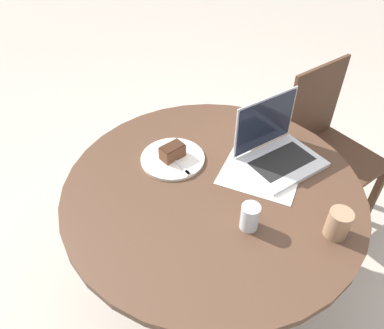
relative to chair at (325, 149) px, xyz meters
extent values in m
plane|color=#B7AD9E|center=(-0.23, -0.81, -0.47)|extent=(12.00, 12.00, 0.00)
cylinder|color=#4C3323|center=(-0.23, -0.81, -0.46)|extent=(0.41, 0.41, 0.02)
cylinder|color=#4C3323|center=(-0.23, -0.81, -0.10)|extent=(0.12, 0.12, 0.70)
cylinder|color=#4C3323|center=(-0.23, -0.81, 0.26)|extent=(1.13, 1.13, 0.03)
cube|color=#472D1E|center=(0.07, -0.03, -0.02)|extent=(0.54, 0.54, 0.02)
cube|color=#472D1E|center=(-0.12, 0.05, 0.21)|extent=(0.15, 0.37, 0.45)
cube|color=#472D1E|center=(0.31, 0.09, -0.25)|extent=(0.05, 0.05, 0.44)
cube|color=#472D1E|center=(0.18, -0.27, -0.25)|extent=(0.05, 0.05, 0.44)
cube|color=#472D1E|center=(-0.04, 0.22, -0.25)|extent=(0.05, 0.05, 0.44)
cube|color=#472D1E|center=(-0.18, -0.14, -0.25)|extent=(0.05, 0.05, 0.44)
cube|color=white|center=(-0.11, -0.65, 0.28)|extent=(0.33, 0.29, 0.00)
cylinder|color=silver|center=(-0.45, -0.77, 0.28)|extent=(0.26, 0.26, 0.01)
cube|color=brown|center=(-0.45, -0.77, 0.32)|extent=(0.08, 0.11, 0.05)
cube|color=#351E13|center=(-0.45, -0.77, 0.34)|extent=(0.08, 0.10, 0.00)
cube|color=silver|center=(-0.41, -0.79, 0.29)|extent=(0.16, 0.07, 0.00)
cube|color=silver|center=(-0.34, -0.81, 0.29)|extent=(0.04, 0.03, 0.00)
cylinder|color=#997556|center=(0.22, -0.78, 0.33)|extent=(0.08, 0.08, 0.10)
cylinder|color=silver|center=(-0.03, -0.91, 0.32)|extent=(0.06, 0.06, 0.10)
cube|color=silver|center=(-0.06, -0.56, 0.28)|extent=(0.33, 0.37, 0.02)
cube|color=black|center=(-0.06, -0.56, 0.29)|extent=(0.22, 0.28, 0.00)
cube|color=silver|center=(-0.18, -0.51, 0.41)|extent=(0.12, 0.28, 0.23)
cube|color=black|center=(-0.17, -0.51, 0.41)|extent=(0.12, 0.26, 0.21)
camera|label=1|loc=(0.24, -1.69, 1.27)|focal=35.00mm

